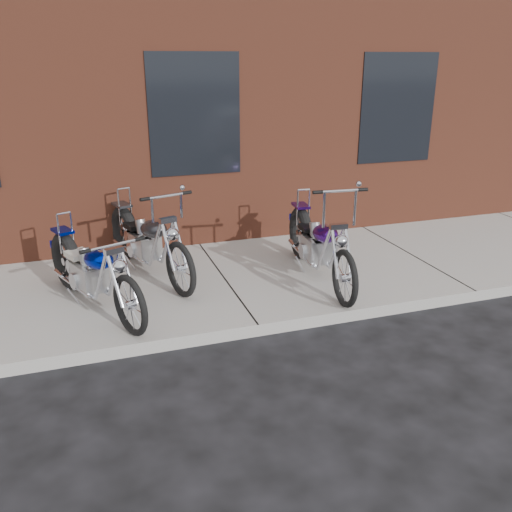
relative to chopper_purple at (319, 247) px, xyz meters
name	(u,v)px	position (x,y,z in m)	size (l,w,h in m)	color
ground	(258,337)	(-1.24, -1.09, -0.60)	(120.00, 120.00, 0.00)	black
sidewalk	(224,282)	(-1.24, 0.41, -0.52)	(22.00, 3.00, 0.15)	#A4A4A4
building_brick	(143,10)	(-1.24, 6.91, 3.40)	(22.00, 10.00, 8.00)	brown
chopper_purple	(319,247)	(0.00, 0.00, 0.00)	(0.61, 2.48, 1.39)	black
chopper_blue	(93,274)	(-2.96, -0.02, -0.02)	(1.03, 2.26, 1.04)	black
chopper_third	(148,243)	(-2.18, 0.88, 0.00)	(0.93, 2.43, 1.27)	black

